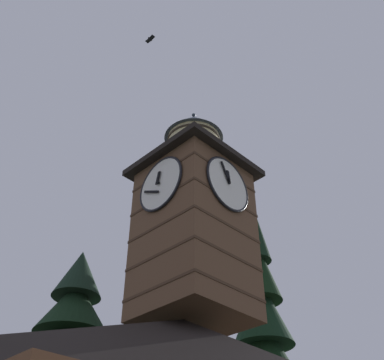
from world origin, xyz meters
The scene contains 2 objects.
clock_tower centered at (-1.68, -1.24, 11.61)m, with size 4.05×4.05×9.50m.
flying_bird_high centered at (0.41, -2.11, 21.16)m, with size 0.26×0.53×0.14m.
Camera 1 is at (9.09, 9.35, 1.90)m, focal length 44.76 mm.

